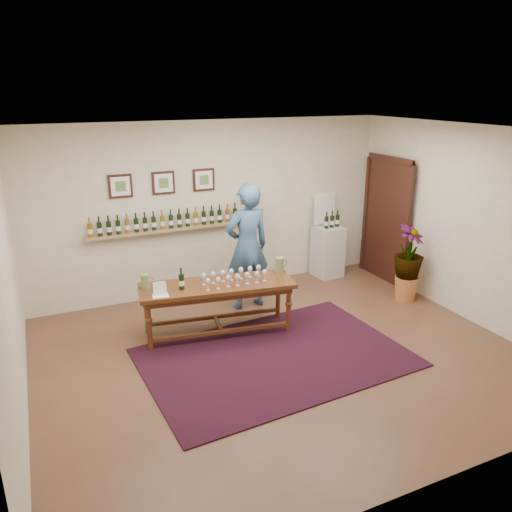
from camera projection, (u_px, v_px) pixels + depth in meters
name	position (u px, v px, depth m)	size (l,w,h in m)	color
ground	(282.00, 355.00, 6.42)	(6.00, 6.00, 0.00)	brown
room_shell	(343.00, 220.00, 8.49)	(6.00, 6.00, 6.00)	#F1E8CD
rug	(275.00, 357.00, 6.35)	(3.27, 2.18, 0.02)	#440C0D
tasting_table	(217.00, 291.00, 6.80)	(2.17, 0.98, 0.74)	#482712
table_glasses	(235.00, 277.00, 6.77)	(1.26, 0.29, 0.17)	silver
table_bottles	(181.00, 279.00, 6.57)	(0.25, 0.14, 0.27)	black
pitcher_left	(145.00, 282.00, 6.56)	(0.13, 0.13, 0.20)	olive
pitcher_right	(280.00, 265.00, 7.11)	(0.15, 0.15, 0.24)	olive
menu_card	(160.00, 289.00, 6.35)	(0.20, 0.15, 0.18)	white
display_pedestal	(327.00, 251.00, 9.00)	(0.46, 0.46, 0.92)	silver
pedestal_bottles	(332.00, 219.00, 8.77)	(0.31, 0.08, 0.31)	black
info_sign	(325.00, 208.00, 8.89)	(0.44, 0.02, 0.61)	white
potted_plant	(408.00, 263.00, 7.90)	(0.76, 0.76, 1.07)	#BC723E
person	(247.00, 247.00, 7.55)	(0.71, 0.47, 1.95)	#35587E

